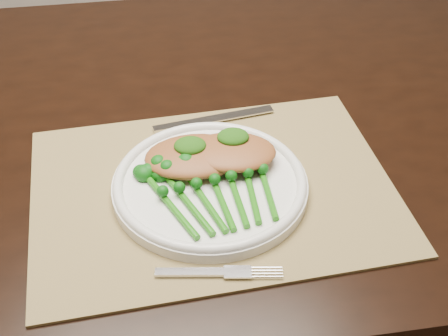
{
  "coord_description": "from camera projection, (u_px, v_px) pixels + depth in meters",
  "views": [
    {
      "loc": [
        0.06,
        -0.82,
        1.34
      ],
      "look_at": [
        0.1,
        -0.16,
        0.78
      ],
      "focal_mm": 50.0,
      "sensor_mm": 36.0,
      "label": 1
    }
  ],
  "objects": [
    {
      "name": "placemat",
      "position": [
        213.0,
        189.0,
        0.88
      ],
      "size": [
        0.55,
        0.44,
        0.0
      ],
      "primitive_type": "cube",
      "rotation": [
        0.0,
        0.0,
        0.14
      ],
      "color": "olive",
      "rests_on": "dining_table"
    },
    {
      "name": "chicken_fillet_right",
      "position": [
        231.0,
        152.0,
        0.88
      ],
      "size": [
        0.13,
        0.1,
        0.03
      ],
      "primitive_type": "ellipsoid",
      "rotation": [
        0.0,
        0.0,
        -0.05
      ],
      "color": "#9D5B2D",
      "rests_on": "dinner_plate"
    },
    {
      "name": "dining_table",
      "position": [
        164.0,
        271.0,
        1.25
      ],
      "size": [
        1.68,
        1.04,
        0.75
      ],
      "rotation": [
        0.0,
        0.0,
        0.09
      ],
      "color": "black",
      "rests_on": "ground"
    },
    {
      "name": "dinner_plate",
      "position": [
        210.0,
        184.0,
        0.86
      ],
      "size": [
        0.27,
        0.27,
        0.02
      ],
      "color": "white",
      "rests_on": "placemat"
    },
    {
      "name": "chicken_fillet_left",
      "position": [
        195.0,
        156.0,
        0.88
      ],
      "size": [
        0.15,
        0.11,
        0.03
      ],
      "primitive_type": "ellipsoid",
      "rotation": [
        0.0,
        0.0,
        0.07
      ],
      "color": "#9D5B2D",
      "rests_on": "dinner_plate"
    },
    {
      "name": "pesto_dollop_right",
      "position": [
        233.0,
        137.0,
        0.88
      ],
      "size": [
        0.05,
        0.04,
        0.02
      ],
      "primitive_type": "ellipsoid",
      "color": "#134009",
      "rests_on": "chicken_fillet_right"
    },
    {
      "name": "fork",
      "position": [
        227.0,
        272.0,
        0.75
      ],
      "size": [
        0.16,
        0.02,
        0.0
      ],
      "rotation": [
        0.0,
        0.0,
        -0.06
      ],
      "color": "silver",
      "rests_on": "placemat"
    },
    {
      "name": "pesto_dollop_left",
      "position": [
        190.0,
        146.0,
        0.87
      ],
      "size": [
        0.05,
        0.04,
        0.02
      ],
      "primitive_type": "ellipsoid",
      "color": "#134009",
      "rests_on": "chicken_fillet_left"
    },
    {
      "name": "broccolini_bundle",
      "position": [
        219.0,
        194.0,
        0.83
      ],
      "size": [
        0.2,
        0.21,
        0.04
      ],
      "rotation": [
        0.0,
        0.0,
        0.26
      ],
      "color": "#1C6C0E",
      "rests_on": "dinner_plate"
    },
    {
      "name": "knife",
      "position": [
        202.0,
        121.0,
        0.99
      ],
      "size": [
        0.2,
        0.06,
        0.01
      ],
      "rotation": [
        0.0,
        0.0,
        0.24
      ],
      "color": "silver",
      "rests_on": "placemat"
    }
  ]
}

